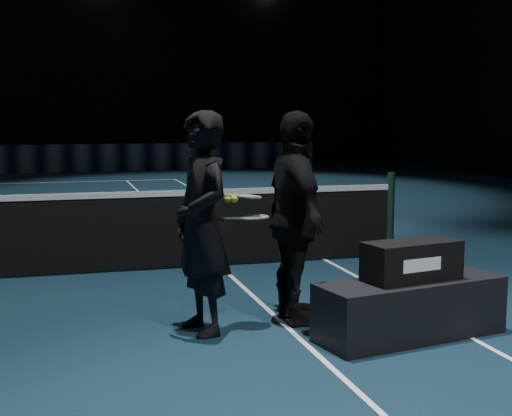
% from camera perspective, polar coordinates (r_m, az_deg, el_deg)
% --- Properties ---
extents(net_post_right, '(0.10, 0.10, 1.10)m').
position_cam_1_polar(net_post_right, '(9.46, 10.69, -0.53)').
color(net_post_right, black).
rests_on(net_post_right, floor).
extents(player_bench, '(1.70, 0.84, 0.49)m').
position_cam_1_polar(player_bench, '(6.12, 12.25, -7.86)').
color(player_bench, black).
rests_on(player_bench, floor).
extents(racket_bag, '(0.86, 0.49, 0.32)m').
position_cam_1_polar(racket_bag, '(6.02, 12.36, -4.14)').
color(racket_bag, black).
rests_on(racket_bag, player_bench).
extents(bag_signature, '(0.37, 0.08, 0.11)m').
position_cam_1_polar(bag_signature, '(5.87, 13.17, -4.46)').
color(bag_signature, white).
rests_on(bag_signature, racket_bag).
extents(player_a, '(0.62, 0.78, 1.88)m').
position_cam_1_polar(player_a, '(6.00, -4.35, -1.21)').
color(player_a, black).
rests_on(player_a, floor).
extents(player_b, '(0.47, 1.11, 1.88)m').
position_cam_1_polar(player_b, '(6.26, 3.19, -0.83)').
color(player_b, black).
rests_on(player_b, floor).
extents(racket_lower, '(0.69, 0.26, 0.03)m').
position_cam_1_polar(racket_lower, '(6.12, -0.28, -0.74)').
color(racket_lower, black).
rests_on(racket_lower, player_a).
extents(racket_upper, '(0.70, 0.31, 0.10)m').
position_cam_1_polar(racket_upper, '(6.12, -0.84, 0.94)').
color(racket_upper, black).
rests_on(racket_upper, player_b).
extents(tennis_balls, '(0.12, 0.10, 0.12)m').
position_cam_1_polar(tennis_balls, '(6.04, -2.04, 0.87)').
color(tennis_balls, yellow).
rests_on(tennis_balls, racket_upper).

